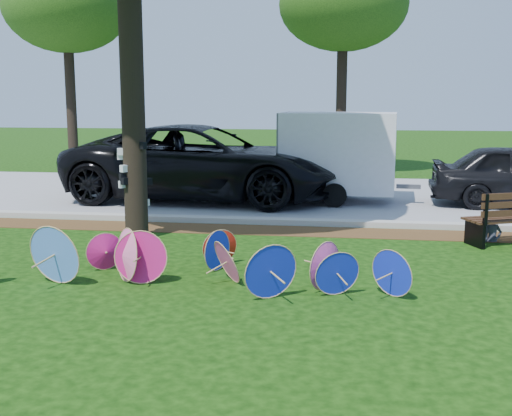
% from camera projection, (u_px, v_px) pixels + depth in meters
% --- Properties ---
extents(ground, '(90.00, 90.00, 0.00)m').
position_uv_depth(ground, '(199.00, 297.00, 8.70)').
color(ground, black).
rests_on(ground, ground).
extents(mulch_strip, '(90.00, 1.00, 0.01)m').
position_uv_depth(mulch_strip, '(249.00, 230.00, 13.09)').
color(mulch_strip, '#472D16').
rests_on(mulch_strip, ground).
extents(curb, '(90.00, 0.30, 0.12)m').
position_uv_depth(curb, '(254.00, 221.00, 13.76)').
color(curb, '#B7B5AD').
rests_on(curb, ground).
extents(street, '(90.00, 8.00, 0.01)m').
position_uv_depth(street, '(275.00, 194.00, 17.82)').
color(street, gray).
rests_on(street, ground).
extents(parasol_pile, '(6.59, 2.13, 0.90)m').
position_uv_depth(parasol_pile, '(179.00, 259.00, 9.29)').
color(parasol_pile, '#182DD8').
rests_on(parasol_pile, ground).
extents(black_van, '(7.23, 3.65, 1.96)m').
position_uv_depth(black_van, '(203.00, 163.00, 16.70)').
color(black_van, black).
rests_on(black_van, ground).
extents(cargo_trailer, '(2.97, 2.01, 2.59)m').
position_uv_depth(cargo_trailer, '(339.00, 152.00, 16.39)').
color(cargo_trailer, white).
rests_on(cargo_trailer, ground).
extents(person_left, '(0.43, 0.35, 1.02)m').
position_uv_depth(person_left, '(494.00, 215.00, 11.95)').
color(person_left, '#3E4155').
rests_on(person_left, ground).
extents(bg_trees, '(26.05, 6.39, 7.40)m').
position_uv_depth(bg_trees, '(367.00, 5.00, 21.85)').
color(bg_trees, black).
rests_on(bg_trees, ground).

